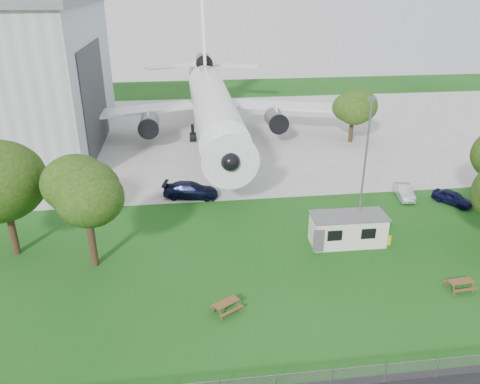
{
  "coord_description": "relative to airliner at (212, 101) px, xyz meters",
  "views": [
    {
      "loc": [
        -6.23,
        -27.45,
        19.9
      ],
      "look_at": [
        -1.69,
        8.0,
        4.0
      ],
      "focal_mm": 35.0,
      "sensor_mm": 36.0,
      "label": 1
    }
  ],
  "objects": [
    {
      "name": "picnic_west",
      "position": [
        -1.93,
        -38.23,
        -5.27
      ],
      "size": [
        2.32,
        2.22,
        0.76
      ],
      "primitive_type": null,
      "rotation": [
        0.0,
        0.0,
        0.55
      ],
      "color": "brown",
      "rests_on": "ground"
    },
    {
      "name": "picnic_east",
      "position": [
        14.76,
        -37.92,
        -5.27
      ],
      "size": [
        1.93,
        1.66,
        0.76
      ],
      "primitive_type": null,
      "rotation": [
        0.0,
        0.0,
        0.09
      ],
      "color": "brown",
      "rests_on": "ground"
    },
    {
      "name": "tree_far_apron",
      "position": [
        18.7,
        -3.96,
        -0.97
      ],
      "size": [
        5.55,
        5.55,
        7.09
      ],
      "color": "#382619",
      "rests_on": "ground"
    },
    {
      "name": "tree_west_small",
      "position": [
        -11.44,
        -31.31,
        1.08
      ],
      "size": [
        5.85,
        5.85,
        9.3
      ],
      "color": "#382619",
      "rests_on": "ground"
    },
    {
      "name": "lamp_mast",
      "position": [
        10.2,
        -29.66,
        0.73
      ],
      "size": [
        0.16,
        0.16,
        12.0
      ],
      "primitive_type": "cylinder",
      "color": "slate",
      "rests_on": "ground"
    },
    {
      "name": "site_cabin",
      "position": [
        9.0,
        -30.54,
        -3.96
      ],
      "size": [
        6.77,
        2.79,
        2.62
      ],
      "color": "silver",
      "rests_on": "ground"
    },
    {
      "name": "concrete_apron",
      "position": [
        2.0,
        2.14,
        -5.25
      ],
      "size": [
        120.0,
        46.0,
        0.03
      ],
      "primitive_type": "cube",
      "color": "#B7B7B2",
      "rests_on": "ground"
    },
    {
      "name": "car_ne_hatch",
      "position": [
        21.9,
        -24.47,
        -4.61
      ],
      "size": [
        3.43,
        4.11,
        1.32
      ],
      "primitive_type": "imported",
      "rotation": [
        0.0,
        0.0,
        0.58
      ],
      "color": "black",
      "rests_on": "ground"
    },
    {
      "name": "ground",
      "position": [
        2.0,
        -35.86,
        -5.27
      ],
      "size": [
        160.0,
        160.0,
        0.0
      ],
      "primitive_type": "plane",
      "color": "#245C1D"
    },
    {
      "name": "tree_west_big",
      "position": [
        -17.97,
        -28.73,
        0.91
      ],
      "size": [
        7.45,
        7.45,
        9.92
      ],
      "color": "#382619",
      "rests_on": "ground"
    },
    {
      "name": "airliner",
      "position": [
        0.0,
        0.0,
        0.0
      ],
      "size": [
        46.36,
        47.73,
        17.69
      ],
      "color": "white",
      "rests_on": "ground"
    },
    {
      "name": "car_apron_van",
      "position": [
        -3.69,
        -19.63,
        -4.47
      ],
      "size": [
        5.84,
        3.26,
        1.6
      ],
      "primitive_type": "imported",
      "rotation": [
        0.0,
        0.0,
        1.38
      ],
      "color": "black",
      "rests_on": "ground"
    },
    {
      "name": "car_ne_sedan",
      "position": [
        17.79,
        -22.48,
        -4.62
      ],
      "size": [
        2.01,
        4.1,
        1.29
      ],
      "primitive_type": "imported",
      "rotation": [
        0.0,
        0.0,
        -0.17
      ],
      "color": "silver",
      "rests_on": "ground"
    }
  ]
}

